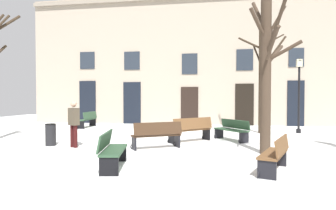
# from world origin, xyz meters

# --- Properties ---
(ground_plane) EXTENTS (32.92, 32.92, 0.00)m
(ground_plane) POSITION_xyz_m (0.00, 0.00, 0.00)
(ground_plane) COLOR white
(building_facade) EXTENTS (20.58, 0.60, 8.18)m
(building_facade) POSITION_xyz_m (-0.01, 8.56, 4.13)
(building_facade) COLOR tan
(building_facade) RESTS_ON ground
(tree_right_of_center) EXTENTS (1.53, 2.92, 4.82)m
(tree_right_of_center) POSITION_xyz_m (3.45, -0.84, 2.61)
(tree_right_of_center) COLOR #423326
(tree_right_of_center) RESTS_ON ground
(tree_left_of_center) EXTENTS (2.14, 2.59, 5.08)m
(tree_left_of_center) POSITION_xyz_m (4.06, 4.54, 2.81)
(tree_left_of_center) COLOR #382B1E
(tree_left_of_center) RESTS_ON ground
(streetlamp) EXTENTS (0.30, 0.30, 3.58)m
(streetlamp) POSITION_xyz_m (5.79, 4.81, 2.20)
(streetlamp) COLOR black
(streetlamp) RESTS_ON ground
(litter_bin) EXTENTS (0.39, 0.39, 0.78)m
(litter_bin) POSITION_xyz_m (-3.85, -0.54, 0.39)
(litter_bin) COLOR black
(litter_bin) RESTS_ON ground
(bench_back_to_back_right) EXTENTS (0.95, 1.62, 0.82)m
(bench_back_to_back_right) POSITION_xyz_m (3.32, -3.12, 0.42)
(bench_back_to_back_right) COLOR brown
(bench_back_to_back_right) RESTS_ON ground
(bench_far_corner) EXTENTS (0.52, 1.82, 0.89)m
(bench_far_corner) POSITION_xyz_m (-5.28, 5.63, 0.47)
(bench_far_corner) COLOR #2D4C33
(bench_far_corner) RESTS_ON ground
(bench_by_litter_bin) EXTENTS (0.81, 1.69, 0.88)m
(bench_by_litter_bin) POSITION_xyz_m (-0.53, -3.37, 0.45)
(bench_by_litter_bin) COLOR #2D4C33
(bench_by_litter_bin) RESTS_ON ground
(bench_near_center_tree) EXTENTS (1.64, 1.63, 0.94)m
(bench_near_center_tree) POSITION_xyz_m (0.98, 1.15, 0.49)
(bench_near_center_tree) COLOR brown
(bench_near_center_tree) RESTS_ON ground
(bench_near_lamp) EXTENTS (1.67, 1.27, 0.90)m
(bench_near_lamp) POSITION_xyz_m (-0.00, -0.55, 0.46)
(bench_near_lamp) COLOR #3D2819
(bench_near_lamp) RESTS_ON ground
(bench_facing_shops) EXTENTS (1.39, 1.60, 0.82)m
(bench_facing_shops) POSITION_xyz_m (2.55, 1.82, 0.42)
(bench_facing_shops) COLOR #2D4C33
(bench_facing_shops) RESTS_ON ground
(person_near_bench) EXTENTS (0.44, 0.38, 1.59)m
(person_near_bench) POSITION_xyz_m (-2.86, -0.76, 0.87)
(person_near_bench) COLOR #350F0F
(person_near_bench) RESTS_ON ground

